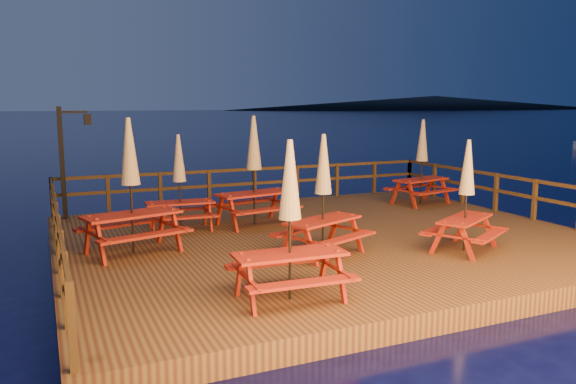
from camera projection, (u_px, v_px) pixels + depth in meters
name	position (u px, v px, depth m)	size (l,w,h in m)	color
ground	(326.00, 252.00, 13.30)	(500.00, 500.00, 0.00)	#050632
deck	(326.00, 243.00, 13.26)	(12.00, 10.00, 0.40)	#492617
deck_piles	(326.00, 264.00, 13.34)	(11.44, 9.44, 1.40)	#382512
railing	(295.00, 192.00, 14.72)	(11.80, 9.75, 1.10)	#382512
lamp_post	(68.00, 152.00, 14.91)	(0.85, 0.18, 3.00)	black
headland_right	(435.00, 103.00, 294.31)	(230.40, 86.40, 7.00)	black
picnic_table_0	(422.00, 160.00, 17.16)	(2.09, 1.84, 2.59)	maroon
picnic_table_1	(466.00, 194.00, 11.69)	(2.09, 1.97, 2.34)	maroon
picnic_table_2	(179.00, 181.00, 13.62)	(1.74, 1.48, 2.34)	maroon
picnic_table_3	(323.00, 193.00, 11.36)	(2.14, 1.97, 2.47)	maroon
picnic_table_4	(131.00, 184.00, 11.46)	(2.30, 2.05, 2.80)	maroon
picnic_table_5	(290.00, 218.00, 8.72)	(1.85, 1.55, 2.54)	maroon
picnic_table_6	(254.00, 169.00, 14.19)	(2.19, 1.91, 2.77)	maroon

